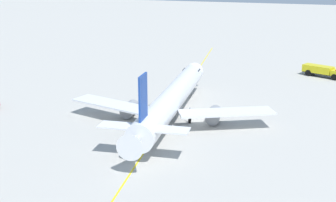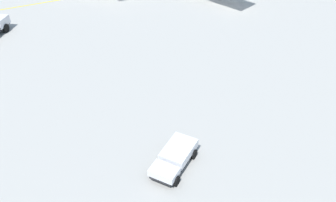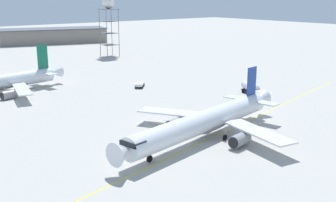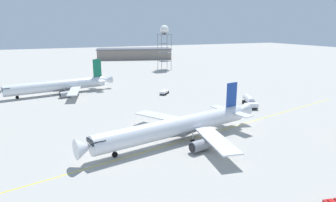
# 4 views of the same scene
# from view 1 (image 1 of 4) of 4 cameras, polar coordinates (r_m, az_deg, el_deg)

# --- Properties ---
(ground_plane) EXTENTS (600.00, 600.00, 0.00)m
(ground_plane) POSITION_cam_1_polar(r_m,az_deg,el_deg) (69.32, 4.38, -2.80)
(ground_plane) COLOR #ADAAA3
(airliner_main) EXTENTS (32.57, 43.04, 10.90)m
(airliner_main) POSITION_cam_1_polar(r_m,az_deg,el_deg) (69.76, 0.43, 0.01)
(airliner_main) COLOR white
(airliner_main) RESTS_ON ground_plane
(fire_tender_truck) EXTENTS (9.67, 5.76, 2.50)m
(fire_tender_truck) POSITION_cam_1_polar(r_m,az_deg,el_deg) (105.47, 19.66, 3.82)
(fire_tender_truck) COLOR #232326
(fire_tender_truck) RESTS_ON ground_plane
(taxiway_centreline) EXTENTS (30.82, 133.43, 0.01)m
(taxiway_centreline) POSITION_cam_1_polar(r_m,az_deg,el_deg) (74.71, 0.41, -1.32)
(taxiway_centreline) COLOR yellow
(taxiway_centreline) RESTS_ON ground_plane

